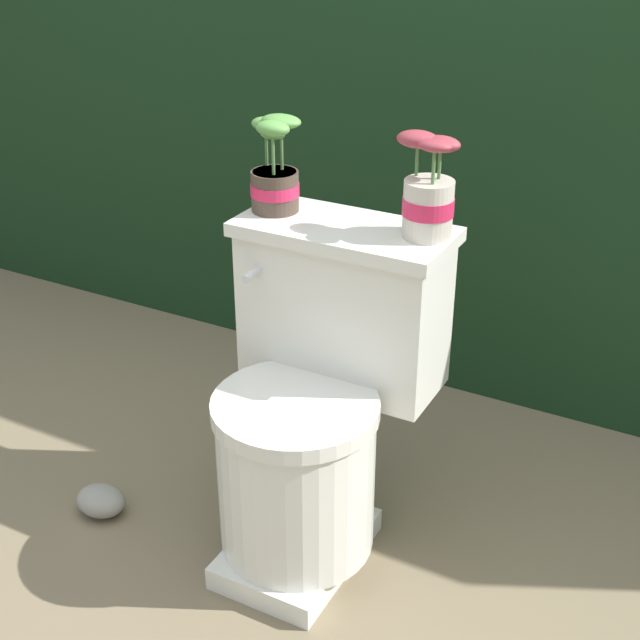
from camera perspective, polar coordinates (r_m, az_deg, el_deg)
name	(u,v)px	position (r m, az deg, el deg)	size (l,w,h in m)	color
ground_plane	(271,542)	(2.20, -3.14, -14.02)	(12.00, 12.00, 0.00)	#75664C
hedge_backdrop	(474,87)	(2.86, 9.84, 14.47)	(4.22, 0.76, 1.67)	black
toilet	(315,409)	(2.00, -0.30, -5.69)	(0.47, 0.52, 0.75)	silver
potted_plant_left	(275,174)	(1.99, -2.91, 9.33)	(0.13, 0.11, 0.21)	#47382D
potted_plant_midleft	(428,194)	(1.85, 6.95, 7.98)	(0.14, 0.11, 0.22)	beige
garden_stone	(101,501)	(2.32, -13.85, -11.16)	(0.13, 0.10, 0.07)	gray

